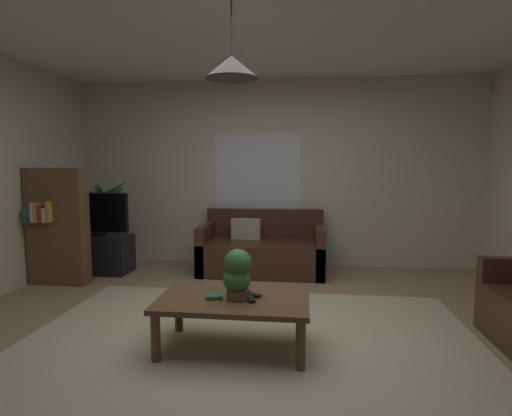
# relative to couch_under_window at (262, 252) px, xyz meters

# --- Properties ---
(floor) EXTENTS (5.74, 5.00, 0.02)m
(floor) POSITION_rel_couch_under_window_xyz_m (0.12, -2.03, -0.28)
(floor) COLOR #9E8466
(floor) RESTS_ON ground
(rug) EXTENTS (3.73, 2.75, 0.01)m
(rug) POSITION_rel_couch_under_window_xyz_m (0.12, -2.23, -0.27)
(rug) COLOR beige
(rug) RESTS_ON ground
(wall_back) EXTENTS (5.86, 0.06, 2.63)m
(wall_back) POSITION_rel_couch_under_window_xyz_m (0.12, 0.50, 1.04)
(wall_back) COLOR beige
(wall_back) RESTS_ON ground
(ceiling) EXTENTS (5.74, 5.00, 0.02)m
(ceiling) POSITION_rel_couch_under_window_xyz_m (0.12, -2.03, 2.37)
(ceiling) COLOR white
(window_pane) EXTENTS (1.22, 0.01, 1.18)m
(window_pane) POSITION_rel_couch_under_window_xyz_m (-0.12, 0.47, 1.01)
(window_pane) COLOR white
(couch_under_window) EXTENTS (1.63, 0.82, 0.82)m
(couch_under_window) POSITION_rel_couch_under_window_xyz_m (0.00, 0.00, 0.00)
(couch_under_window) COLOR #47281E
(couch_under_window) RESTS_ON ground
(coffee_table) EXTENTS (1.17, 0.66, 0.40)m
(coffee_table) POSITION_rel_couch_under_window_xyz_m (0.01, -2.29, 0.07)
(coffee_table) COLOR brown
(coffee_table) RESTS_ON ground
(book_on_table_0) EXTENTS (0.15, 0.14, 0.03)m
(book_on_table_0) POSITION_rel_couch_under_window_xyz_m (-0.14, -2.29, 0.14)
(book_on_table_0) COLOR #387247
(book_on_table_0) RESTS_ON coffee_table
(remote_on_table_0) EXTENTS (0.17, 0.12, 0.02)m
(remote_on_table_0) POSITION_rel_couch_under_window_xyz_m (0.14, -2.21, 0.14)
(remote_on_table_0) COLOR black
(remote_on_table_0) RESTS_ON coffee_table
(remote_on_table_1) EXTENTS (0.09, 0.17, 0.02)m
(remote_on_table_1) POSITION_rel_couch_under_window_xyz_m (0.15, -2.30, 0.14)
(remote_on_table_1) COLOR black
(remote_on_table_1) RESTS_ON coffee_table
(potted_plant_on_table) EXTENTS (0.22, 0.22, 0.39)m
(potted_plant_on_table) POSITION_rel_couch_under_window_xyz_m (0.05, -2.29, 0.32)
(potted_plant_on_table) COLOR brown
(potted_plant_on_table) RESTS_ON coffee_table
(tv_stand) EXTENTS (0.90, 0.44, 0.50)m
(tv_stand) POSITION_rel_couch_under_window_xyz_m (-2.20, -0.28, -0.02)
(tv_stand) COLOR black
(tv_stand) RESTS_ON ground
(tv) EXTENTS (0.92, 0.16, 0.57)m
(tv) POSITION_rel_couch_under_window_xyz_m (-2.20, -0.30, 0.52)
(tv) COLOR black
(tv) RESTS_ON tv_stand
(potted_palm_corner) EXTENTS (0.71, 0.82, 1.25)m
(potted_palm_corner) POSITION_rel_couch_under_window_xyz_m (-2.30, 0.19, 0.25)
(potted_palm_corner) COLOR brown
(potted_palm_corner) RESTS_ON ground
(bookshelf_corner) EXTENTS (0.70, 0.31, 1.40)m
(bookshelf_corner) POSITION_rel_couch_under_window_xyz_m (-2.38, -0.82, 0.43)
(bookshelf_corner) COLOR brown
(bookshelf_corner) RESTS_ON ground
(pendant_lamp) EXTENTS (0.39, 0.39, 0.57)m
(pendant_lamp) POSITION_rel_couch_under_window_xyz_m (0.01, -2.29, 1.87)
(pendant_lamp) COLOR black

